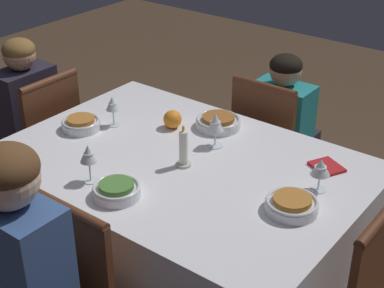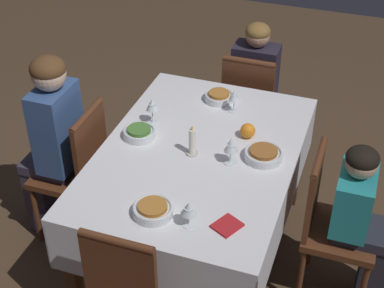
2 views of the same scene
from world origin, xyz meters
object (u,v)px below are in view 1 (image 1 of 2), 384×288
Objects in this scene: dining_table at (181,181)px; bowl_west at (292,204)px; person_child_teal at (287,131)px; wine_glass_south at (215,123)px; candle_centerpiece at (183,150)px; person_child_dark at (23,124)px; chair_east at (44,146)px; napkin_red_folded at (327,167)px; wine_glass_west at (321,168)px; bowl_south at (218,122)px; wine_glass_north at (89,155)px; wine_glass_east at (113,105)px; bowl_north at (117,190)px; chair_south at (271,150)px; orange_fruit at (172,119)px; bowl_east at (81,124)px.

bowl_west is at bearing 175.60° from dining_table.
wine_glass_south is at bearing 92.51° from person_child_teal.
candle_centerpiece is at bearing 143.28° from dining_table.
chair_east is at bearing 90.00° from person_child_dark.
wine_glass_south is at bearing 98.00° from chair_east.
person_child_teal is 0.80m from napkin_red_folded.
wine_glass_west is at bearing 105.52° from napkin_red_folded.
bowl_south is (0.06, 0.55, 0.26)m from person_child_teal.
candle_centerpiece is (0.01, 0.21, -0.04)m from wine_glass_south.
wine_glass_north is 1.18× the size of wine_glass_west.
dining_table is 0.97m from chair_east.
person_child_teal reaches higher than bowl_west.
wine_glass_west is at bearing -175.81° from wine_glass_east.
bowl_north is at bearing 92.50° from bowl_south.
orange_fruit is at bearing 66.90° from chair_south.
napkin_red_folded is (-1.45, -0.26, 0.28)m from chair_east.
bowl_south is at bearing -32.96° from bowl_west.
dining_table is 1.61× the size of chair_south.
dining_table is 0.75m from chair_south.
wine_glass_east is at bearing -56.46° from wine_glass_north.
person_child_teal reaches higher than dining_table.
wine_glass_south is at bearing -96.45° from bowl_north.
wine_glass_west is (-0.57, -0.49, 0.07)m from bowl_north.
bowl_south is 0.37m from candle_centerpiece.
wine_glass_north is at bearing 67.51° from wine_glass_south.
wine_glass_north is 0.82× the size of bowl_west.
wine_glass_north is 1.00× the size of napkin_red_folded.
napkin_red_folded is at bearing -160.94° from bowl_east.
bowl_south is (-0.12, -0.67, -0.09)m from wine_glass_north.
wine_glass_north is (-0.93, 0.38, 0.31)m from person_child_dark.
chair_east is at bearing 8.00° from wine_glass_south.
wine_glass_south reaches higher than chair_south.
dining_table is at bearing 87.19° from chair_east.
bowl_north is 1.14× the size of napkin_red_folded.
napkin_red_folded is (-0.94, -0.24, -0.10)m from wine_glass_east.
bowl_east reaches higher than dining_table.
wine_glass_south is (-0.57, -0.24, 0.08)m from bowl_east.
candle_centerpiece is at bearing 136.58° from orange_fruit.
wine_glass_south is 1.16× the size of wine_glass_west.
chair_east is 1.18m from chair_south.
bowl_north is 0.18m from wine_glass_north.
person_child_dark is at bearing 6.93° from wine_glass_south.
person_child_teal reaches higher than bowl_south.
bowl_east is 1.21× the size of wine_glass_east.
person_child_dark is at bearing -22.11° from wine_glass_north.
chair_south reaches higher than bowl_north.
bowl_east is at bearing 80.49° from person_child_dark.
wine_glass_south is 0.55m from bowl_west.
dining_table is at bearing 79.02° from wine_glass_south.
chair_east is 5.33× the size of bowl_east.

